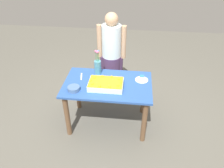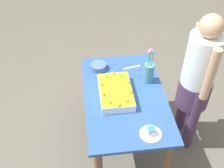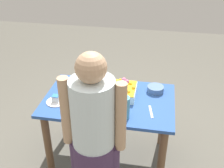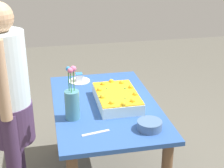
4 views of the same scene
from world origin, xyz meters
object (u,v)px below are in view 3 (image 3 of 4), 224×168
Objects in this scene: serving_plate_with_slice at (56,100)px; flower_vase at (124,106)px; sheet_cake at (112,90)px; cake_knife at (151,112)px; fruit_bowl at (155,89)px; person_standing at (94,136)px.

serving_plate_with_slice is 0.49× the size of flower_vase.
sheet_cake reaches higher than cake_knife.
sheet_cake reaches higher than fruit_bowl.
sheet_cake is at bearing 0.89° from person_standing.
fruit_bowl is (0.41, 0.12, -0.02)m from sheet_cake.
fruit_bowl is (0.02, 0.34, 0.03)m from cake_knife.
serving_plate_with_slice is at bearing -158.62° from fruit_bowl.
person_standing is at bearing -89.11° from sheet_cake.
flower_vase reaches higher than sheet_cake.
fruit_bowl is (0.24, 0.46, -0.09)m from flower_vase.
serving_plate_with_slice is at bearing -154.85° from sheet_cake.
flower_vase is (0.16, -0.34, 0.07)m from sheet_cake.
fruit_bowl is at bearing 16.73° from sheet_cake.
serving_plate_with_slice is at bearing 169.61° from flower_vase.
serving_plate_with_slice is at bearing 42.11° from person_standing.
cake_knife is 0.28m from flower_vase.
sheet_cake reaches higher than serving_plate_with_slice.
cake_knife is 1.14× the size of fruit_bowl.
flower_vase is (0.64, -0.12, 0.10)m from serving_plate_with_slice.
person_standing is at bearing -114.11° from fruit_bowl.
fruit_bowl is (0.88, 0.34, 0.01)m from serving_plate_with_slice.
fruit_bowl is at bearing 21.38° from serving_plate_with_slice.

